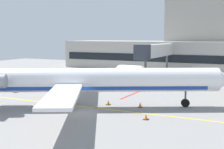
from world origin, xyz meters
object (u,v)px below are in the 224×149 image
fuel_tank (130,71)px  regional_jet (79,80)px  baggage_tug (28,77)px  pushback_tractor (201,76)px

fuel_tank → regional_jet: bearing=-78.9°
baggage_tug → pushback_tractor: pushback_tractor is taller
baggage_tug → regional_jet: bearing=-34.3°
fuel_tank → baggage_tug: bearing=-132.7°
pushback_tractor → fuel_tank: fuel_tank is taller
pushback_tractor → fuel_tank: size_ratio=0.59×
pushback_tractor → fuel_tank: bearing=-175.1°
baggage_tug → fuel_tank: fuel_tank is taller
pushback_tractor → regional_jet: bearing=-106.2°
regional_jet → pushback_tractor: 27.98m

